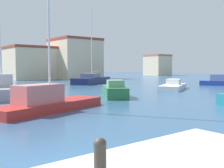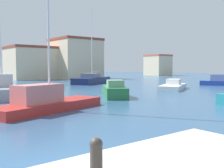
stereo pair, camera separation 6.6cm
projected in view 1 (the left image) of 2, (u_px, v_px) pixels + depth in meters
The scene contains 10 objects.
water at pixel (99, 89), 30.95m from camera, with size 160.00×160.00×0.00m, color #2D5175.
mooring_bollard at pixel (100, 154), 3.95m from camera, with size 0.20×0.20×0.54m.
sailboat_grey_inner_mooring at pixel (1, 89), 22.10m from camera, with size 4.11×6.80×11.15m.
sailboat_red_distant_east at pixel (46, 101), 15.57m from camera, with size 7.62×4.32×10.95m.
sailboat_navy_far_left at pixel (92, 80), 41.75m from camera, with size 9.08×7.21×11.72m.
motorboat_white_center_channel at pixel (173, 86), 30.91m from camera, with size 6.91×5.24×1.18m.
motorboat_green_far_right at pixel (115, 90), 23.07m from camera, with size 4.09×5.15×1.48m.
yacht_club at pixel (31, 63), 56.28m from camera, with size 9.32×8.69×6.83m.
warehouse_block at pixel (75, 59), 58.94m from camera, with size 9.05×9.50×8.74m.
harbor_office at pixel (157, 65), 81.34m from camera, with size 6.22×6.40×6.29m.
Camera 1 is at (-2.86, -5.20, 2.57)m, focal length 43.07 mm.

